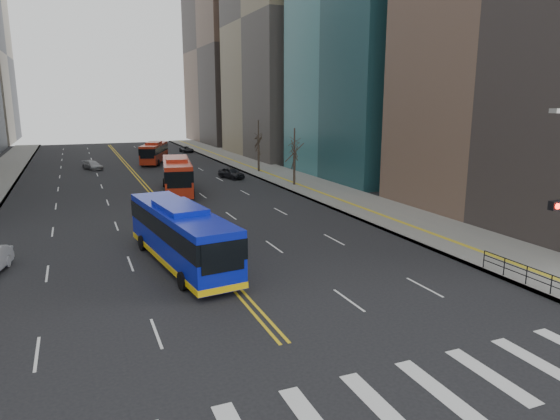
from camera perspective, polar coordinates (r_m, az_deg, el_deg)
name	(u,v)px	position (r m, az deg, el deg)	size (l,w,h in m)	color
ground	(347,414)	(17.16, 7.67, -22.12)	(220.00, 220.00, 0.00)	black
sidewalk_right	(289,178)	(63.01, 1.03, 3.65)	(7.00, 130.00, 0.15)	slate
crosswalk	(347,414)	(17.15, 7.67, -22.10)	(26.70, 4.00, 0.01)	silver
centerline	(136,176)	(68.21, -16.09, 3.78)	(0.55, 100.00, 0.01)	gold
office_towers	(116,0)	(82.21, -18.25, 21.82)	(83.00, 134.00, 58.00)	gray
pedestrian_railing	(527,272)	(29.56, 26.37, -6.38)	(0.06, 6.06, 1.02)	black
street_trees	(76,157)	(46.92, -22.27, 5.61)	(35.20, 47.20, 7.60)	#2E221C
blue_bus	(181,233)	(30.36, -11.29, -2.61)	(4.29, 13.01, 3.70)	#0B19AF
red_bus_near	(177,173)	(54.47, -11.69, 4.15)	(4.58, 12.21, 3.76)	#A92612
red_bus_far	(154,151)	(80.82, -14.18, 6.51)	(5.86, 10.78, 3.37)	#A92612
car_dark_mid	(231,173)	(63.53, -5.59, 4.24)	(1.65, 4.10, 1.40)	black
car_silver	(93,165)	(76.35, -20.63, 4.80)	(1.70, 4.17, 1.21)	gray
car_dark_far	(186,149)	(97.11, -10.64, 6.82)	(1.83, 3.97, 1.10)	black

